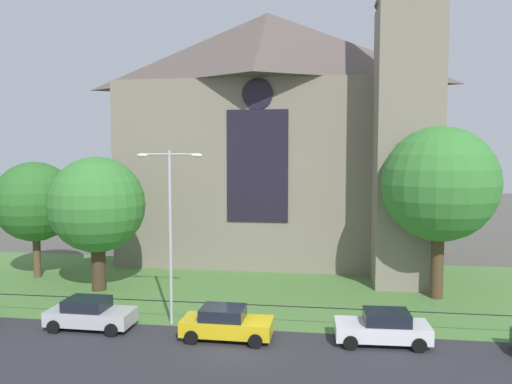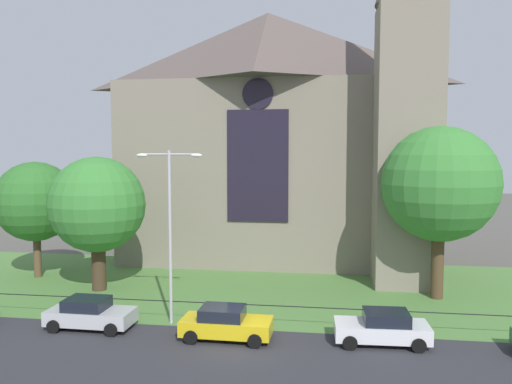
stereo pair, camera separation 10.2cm
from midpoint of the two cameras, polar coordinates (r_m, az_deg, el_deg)
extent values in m
plane|color=#56544C|center=(33.19, 1.23, -10.65)|extent=(160.00, 160.00, 0.00)
cube|color=#2D2D33|center=(21.95, -2.68, -18.78)|extent=(120.00, 8.00, 0.01)
cube|color=#517F3D|center=(31.27, 0.79, -11.59)|extent=(120.00, 20.00, 0.01)
cube|color=gray|center=(42.06, 1.23, 2.23)|extent=(22.00, 12.00, 14.00)
pyramid|color=#594C47|center=(42.84, 1.25, 15.72)|extent=(22.00, 12.00, 6.00)
cube|color=black|center=(36.04, 0.09, 2.96)|extent=(4.40, 0.16, 8.00)
cylinder|color=black|center=(36.26, 0.09, 11.05)|extent=(2.20, 0.15, 2.20)
cube|color=gray|center=(34.10, 16.57, 4.87)|extent=(4.00, 4.00, 18.00)
cylinder|color=black|center=(25.94, -3.46, -12.49)|extent=(33.98, 0.05, 0.05)
cylinder|color=black|center=(28.95, -20.56, -12.09)|extent=(0.07, 0.07, 1.10)
cylinder|color=black|center=(26.11, -3.46, -13.64)|extent=(0.06, 0.07, 1.10)
cylinder|color=black|center=(25.87, 15.91, -13.98)|extent=(0.06, 0.07, 1.10)
cylinder|color=#4C3823|center=(32.07, 19.72, -7.51)|extent=(0.73, 0.73, 4.29)
sphere|color=#387F33|center=(31.45, 19.95, 0.88)|extent=(6.78, 6.78, 6.78)
cylinder|color=brown|center=(38.43, -23.60, -6.45)|extent=(0.52, 0.52, 3.24)
sphere|color=#2D6B28|center=(37.93, -23.77, -0.98)|extent=(5.49, 5.49, 5.49)
cylinder|color=#423021|center=(33.53, -17.46, -7.89)|extent=(0.88, 0.88, 3.20)
sphere|color=#387F33|center=(32.93, -17.62, -1.35)|extent=(5.96, 5.96, 5.96)
cylinder|color=#B2B2B7|center=(25.79, -9.76, -5.13)|extent=(0.16, 0.16, 8.78)
cylinder|color=#B2B2B7|center=(25.66, -11.38, 4.20)|extent=(1.40, 0.10, 0.10)
cylinder|color=#B2B2B7|center=(25.23, -8.37, 4.24)|extent=(1.40, 0.10, 0.10)
ellipsoid|color=white|center=(25.90, -12.85, 4.07)|extent=(0.57, 0.26, 0.20)
ellipsoid|color=white|center=(25.04, -6.83, 4.14)|extent=(0.57, 0.26, 0.20)
cube|color=#B7B7BC|center=(26.86, -18.25, -13.21)|extent=(4.23, 1.86, 0.70)
cube|color=black|center=(26.76, -18.67, -11.88)|extent=(2.02, 1.63, 0.55)
cylinder|color=black|center=(27.11, -14.49, -13.60)|extent=(0.64, 0.23, 0.64)
cylinder|color=black|center=(25.56, -16.14, -14.77)|extent=(0.64, 0.23, 0.64)
cylinder|color=black|center=(28.37, -20.09, -12.91)|extent=(0.64, 0.23, 0.64)
cylinder|color=black|center=(26.89, -22.00, -13.94)|extent=(0.64, 0.23, 0.64)
cube|color=gold|center=(24.30, -3.40, -14.90)|extent=(4.23, 1.87, 0.70)
cube|color=black|center=(24.14, -3.88, -13.47)|extent=(2.03, 1.63, 0.55)
cylinder|color=black|center=(24.98, 0.48, -15.05)|extent=(0.64, 0.23, 0.64)
cylinder|color=black|center=(23.31, -0.20, -16.51)|extent=(0.64, 0.23, 0.64)
cylinder|color=black|center=(25.55, -6.28, -14.62)|extent=(0.64, 0.23, 0.64)
cylinder|color=black|center=(23.92, -7.45, -15.99)|extent=(0.64, 0.23, 0.64)
cube|color=silver|center=(24.40, 13.92, -14.95)|extent=(4.27, 1.97, 0.70)
cube|color=black|center=(24.23, 14.43, -13.54)|extent=(2.06, 1.68, 0.55)
cylinder|color=black|center=(23.49, 10.53, -16.42)|extent=(0.65, 0.25, 0.64)
cylinder|color=black|center=(25.17, 10.17, -14.96)|extent=(0.65, 0.25, 0.64)
cylinder|color=black|center=(23.92, 17.86, -16.18)|extent=(0.65, 0.25, 0.64)
cylinder|color=black|center=(25.57, 16.98, -14.78)|extent=(0.65, 0.25, 0.64)
camera|label=1|loc=(0.05, -90.10, -0.01)|focal=35.38mm
camera|label=2|loc=(0.05, 89.90, 0.01)|focal=35.38mm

